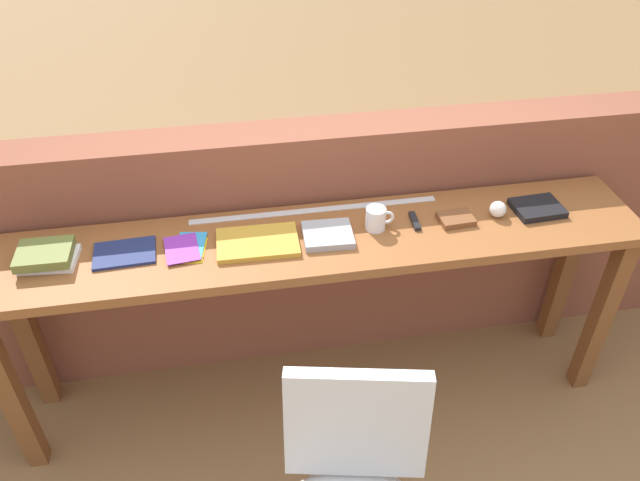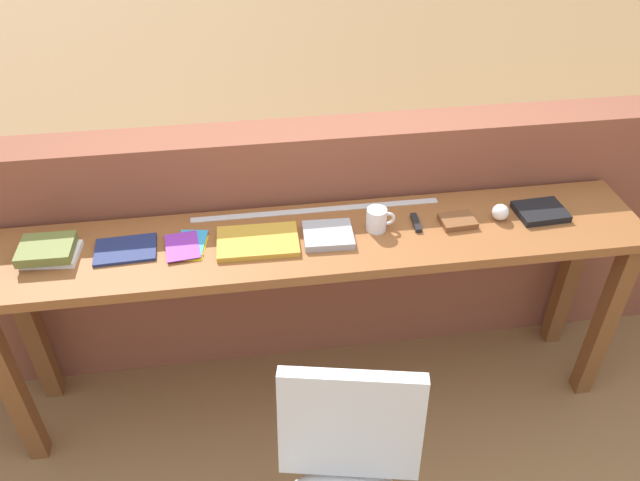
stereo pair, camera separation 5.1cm
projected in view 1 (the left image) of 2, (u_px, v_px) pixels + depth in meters
name	position (u px, v px, depth m)	size (l,w,h in m)	color
ground_plane	(330.00, 445.00, 2.63)	(40.00, 40.00, 0.00)	olive
brick_wall_back	(305.00, 245.00, 2.77)	(6.00, 0.20, 1.15)	brown
sideboard	(318.00, 265.00, 2.41)	(2.50, 0.44, 0.88)	brown
book_stack_leftmost	(46.00, 256.00, 2.19)	(0.21, 0.16, 0.06)	white
magazine_cycling	(125.00, 253.00, 2.23)	(0.22, 0.15, 0.01)	navy
pamphlet_pile_colourful	(186.00, 248.00, 2.26)	(0.16, 0.19, 0.01)	yellow
book_open_centre	(258.00, 242.00, 2.28)	(0.30, 0.19, 0.02)	gold
book_grey_hardcover	(328.00, 235.00, 2.31)	(0.18, 0.16, 0.03)	#9E9EA3
mug	(376.00, 219.00, 2.34)	(0.11, 0.08, 0.09)	white
multitool_folded	(415.00, 221.00, 2.39)	(0.02, 0.11, 0.02)	black
leather_journal_brown	(456.00, 219.00, 2.39)	(0.13, 0.10, 0.02)	brown
sports_ball_small	(498.00, 209.00, 2.41)	(0.06, 0.06, 0.06)	silver
book_repair_rightmost	(537.00, 208.00, 2.45)	(0.19, 0.15, 0.03)	black
ruler_metal_back_edge	(315.00, 210.00, 2.46)	(0.98, 0.03, 0.00)	silver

